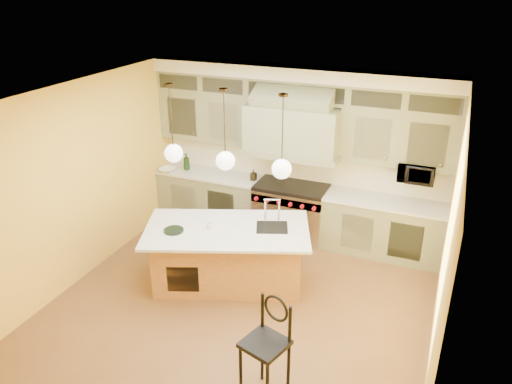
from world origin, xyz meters
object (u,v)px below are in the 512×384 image
at_px(kitchen_island, 228,254).
at_px(counter_stool, 267,344).
at_px(range, 291,211).
at_px(microwave, 417,172).

height_order(kitchen_island, counter_stool, kitchen_island).
bearing_deg(range, microwave, 3.12).
xyz_separation_m(range, counter_stool, (0.91, -3.51, 0.21)).
height_order(range, microwave, microwave).
xyz_separation_m(kitchen_island, counter_stool, (1.30, -1.82, 0.22)).
bearing_deg(kitchen_island, range, 56.10).
bearing_deg(microwave, kitchen_island, -142.48).
distance_m(counter_stool, microwave, 3.84).
distance_m(range, counter_stool, 3.63).
xyz_separation_m(kitchen_island, microwave, (2.34, 1.80, 0.98)).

